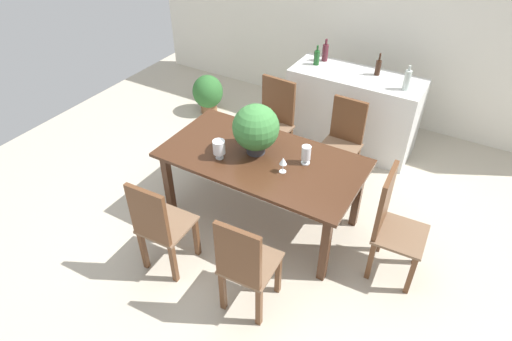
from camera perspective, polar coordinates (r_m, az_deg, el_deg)
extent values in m
plane|color=#BCB29E|center=(4.55, 0.98, -5.80)|extent=(7.04, 7.04, 0.00)
cube|color=silver|center=(6.01, 14.19, 18.79)|extent=(6.40, 0.10, 2.60)
cube|color=#422616|center=(4.04, 0.78, 1.61)|extent=(1.88, 0.99, 0.03)
cube|color=#422616|center=(4.43, -11.39, -1.80)|extent=(0.07, 0.07, 0.74)
cube|color=#422616|center=(3.77, 9.03, -10.10)|extent=(0.07, 0.07, 0.74)
cube|color=#422616|center=(4.92, -5.52, 3.24)|extent=(0.07, 0.07, 0.74)
cube|color=#422616|center=(4.33, 13.18, -3.23)|extent=(0.07, 0.07, 0.74)
cube|color=brown|center=(4.80, 7.64, -0.13)|extent=(0.04, 0.04, 0.44)
cube|color=brown|center=(4.71, 11.27, -1.41)|extent=(0.04, 0.04, 0.44)
cube|color=brown|center=(5.09, 9.54, 2.18)|extent=(0.04, 0.04, 0.44)
cube|color=brown|center=(5.01, 12.98, 1.01)|extent=(0.04, 0.04, 0.44)
cube|color=brown|center=(4.76, 10.68, 2.69)|extent=(0.41, 0.47, 0.03)
cube|color=brown|center=(4.80, 12.03, 6.50)|extent=(0.37, 0.05, 0.50)
cube|color=brown|center=(4.06, -7.82, -8.61)|extent=(0.05, 0.05, 0.44)
cube|color=brown|center=(4.21, -11.53, -7.03)|extent=(0.05, 0.05, 0.44)
cube|color=brown|center=(3.88, -10.75, -11.84)|extent=(0.05, 0.05, 0.44)
cube|color=brown|center=(4.04, -14.52, -10.03)|extent=(0.05, 0.05, 0.44)
cube|color=brown|center=(3.88, -11.56, -6.97)|extent=(0.42, 0.44, 0.03)
cube|color=brown|center=(3.59, -13.92, -5.72)|extent=(0.37, 0.06, 0.52)
cube|color=brown|center=(5.14, -1.15, 3.12)|extent=(0.05, 0.05, 0.44)
cube|color=brown|center=(4.97, 2.48, 1.72)|extent=(0.05, 0.05, 0.44)
cube|color=brown|center=(5.37, 0.93, 4.81)|extent=(0.05, 0.05, 0.44)
cube|color=brown|center=(5.21, 4.47, 3.52)|extent=(0.05, 0.05, 0.44)
cube|color=brown|center=(5.04, 1.73, 5.52)|extent=(0.48, 0.44, 0.03)
cube|color=brown|center=(5.04, 2.94, 9.16)|extent=(0.42, 0.07, 0.54)
cube|color=brown|center=(3.74, 2.93, -13.37)|extent=(0.05, 0.05, 0.44)
cube|color=brown|center=(3.84, -1.61, -11.65)|extent=(0.05, 0.05, 0.44)
cube|color=brown|center=(3.55, 0.40, -17.36)|extent=(0.05, 0.05, 0.44)
cube|color=brown|center=(3.65, -4.38, -15.39)|extent=(0.05, 0.05, 0.44)
cube|color=brown|center=(3.51, -0.69, -12.04)|extent=(0.43, 0.45, 0.03)
cube|color=brown|center=(3.19, -2.39, -11.15)|extent=(0.37, 0.06, 0.53)
cube|color=brown|center=(3.95, 19.64, -12.77)|extent=(0.05, 0.05, 0.44)
cube|color=brown|center=(4.20, 20.61, -9.27)|extent=(0.05, 0.05, 0.44)
cube|color=brown|center=(3.96, 14.79, -11.32)|extent=(0.05, 0.05, 0.44)
cube|color=brown|center=(4.21, 16.10, -7.94)|extent=(0.05, 0.05, 0.44)
cube|color=brown|center=(3.91, 18.44, -7.97)|extent=(0.44, 0.46, 0.03)
cube|color=brown|center=(3.73, 16.55, -3.87)|extent=(0.06, 0.40, 0.58)
cylinder|color=#333338|center=(4.06, -0.02, 3.07)|extent=(0.17, 0.17, 0.11)
sphere|color=#387538|center=(3.95, -0.02, 5.67)|extent=(0.43, 0.43, 0.43)
sphere|color=#DB9EB2|center=(3.91, -2.56, 6.03)|extent=(0.04, 0.04, 0.04)
sphere|color=#DB9EB2|center=(3.98, -1.71, 7.54)|extent=(0.05, 0.05, 0.05)
sphere|color=#DB9EB2|center=(4.05, -1.37, 5.59)|extent=(0.05, 0.05, 0.05)
sphere|color=#DB9EB2|center=(4.00, -1.63, 6.91)|extent=(0.04, 0.04, 0.04)
sphere|color=#DB9EB2|center=(3.90, -1.73, 4.65)|extent=(0.06, 0.06, 0.06)
cylinder|color=silver|center=(3.98, 6.49, 1.04)|extent=(0.08, 0.08, 0.01)
cylinder|color=silver|center=(3.96, 6.51, 1.32)|extent=(0.02, 0.02, 0.04)
cylinder|color=silver|center=(3.91, 6.60, 2.33)|extent=(0.09, 0.09, 0.13)
cylinder|color=silver|center=(4.03, -4.80, 1.72)|extent=(0.07, 0.07, 0.01)
cylinder|color=silver|center=(4.01, -4.82, 2.05)|extent=(0.03, 0.03, 0.04)
cylinder|color=silver|center=(3.96, -4.88, 3.08)|extent=(0.11, 0.11, 0.13)
cylinder|color=silver|center=(3.86, 3.51, -0.12)|extent=(0.06, 0.06, 0.00)
cylinder|color=silver|center=(3.83, 3.54, 0.38)|extent=(0.01, 0.01, 0.08)
cone|color=silver|center=(3.79, 3.58, 1.27)|extent=(0.07, 0.07, 0.07)
cube|color=silver|center=(5.48, 12.49, 7.65)|extent=(1.53, 0.61, 0.95)
cylinder|color=black|center=(5.28, 15.70, 12.83)|extent=(0.06, 0.06, 0.17)
cylinder|color=black|center=(5.23, 15.94, 14.10)|extent=(0.02, 0.02, 0.09)
cylinder|color=#194C1E|center=(5.41, 7.96, 14.42)|extent=(0.07, 0.07, 0.17)
cylinder|color=#194C1E|center=(5.36, 8.07, 15.58)|extent=(0.02, 0.02, 0.07)
cylinder|color=#B2BFB7|center=(5.02, 19.18, 11.11)|extent=(0.07, 0.07, 0.22)
cylinder|color=#B2BFB7|center=(4.96, 19.51, 12.52)|extent=(0.03, 0.03, 0.06)
cylinder|color=#511E28|center=(5.52, 9.05, 14.99)|extent=(0.07, 0.07, 0.20)
cylinder|color=#511E28|center=(5.47, 9.20, 16.29)|extent=(0.03, 0.03, 0.07)
cylinder|color=brown|center=(6.29, -6.20, 8.29)|extent=(0.23, 0.23, 0.15)
ellipsoid|color=#2D662D|center=(6.18, -6.35, 10.25)|extent=(0.42, 0.42, 0.46)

